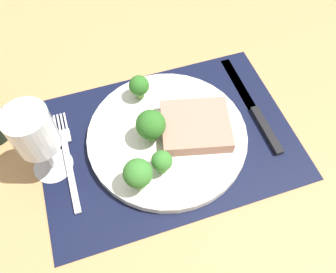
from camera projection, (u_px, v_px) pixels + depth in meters
ground_plane at (167, 144)px, 59.78cm from camera, size 140.00×110.00×3.00cm
placemat at (167, 139)px, 58.38cm from camera, size 42.90×30.16×0.30cm
plate at (167, 136)px, 57.58cm from camera, size 26.87×26.87×1.60cm
steak at (196, 126)px, 56.32cm from camera, size 13.25×12.20×2.31cm
broccoli_near_fork at (162, 162)px, 50.93cm from camera, size 3.24×3.24×4.63cm
broccoli_front_edge at (151, 126)px, 53.16cm from camera, size 4.79×4.79×6.29cm
broccoli_center at (139, 86)px, 58.64cm from camera, size 3.55×3.55×4.81cm
broccoli_back_left at (138, 174)px, 48.78cm from camera, size 4.37×4.37×6.17cm
fork at (68, 158)px, 55.96cm from camera, size 2.40×19.20×0.50cm
knife at (255, 110)px, 61.06cm from camera, size 1.80×23.00×0.80cm
wine_glass at (34, 134)px, 47.53cm from camera, size 6.43×6.43×14.19cm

